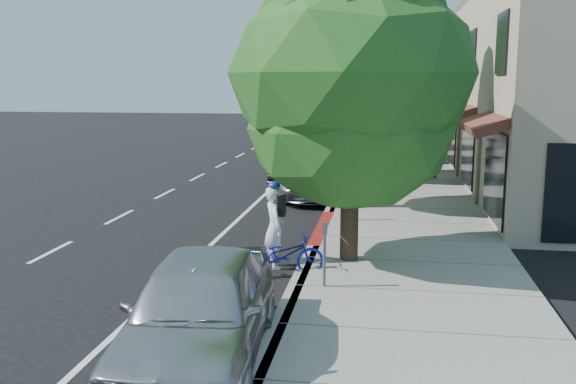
% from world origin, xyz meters
% --- Properties ---
extents(ground, '(120.00, 120.00, 0.00)m').
position_xyz_m(ground, '(0.00, 0.00, 0.00)').
color(ground, black).
rests_on(ground, ground).
extents(sidewalk, '(4.60, 56.00, 0.15)m').
position_xyz_m(sidewalk, '(2.30, 8.00, 0.07)').
color(sidewalk, gray).
rests_on(sidewalk, ground).
extents(curb, '(0.30, 56.00, 0.15)m').
position_xyz_m(curb, '(0.00, 8.00, 0.07)').
color(curb, '#9E998E').
rests_on(curb, ground).
extents(curb_red_segment, '(0.32, 4.00, 0.15)m').
position_xyz_m(curb_red_segment, '(0.00, 1.00, 0.07)').
color(curb_red_segment, maroon).
rests_on(curb_red_segment, ground).
extents(storefront_building, '(10.00, 36.00, 7.00)m').
position_xyz_m(storefront_building, '(9.60, 18.00, 3.50)').
color(storefront_building, tan).
rests_on(storefront_building, ground).
extents(street_tree_0, '(5.26, 5.26, 7.00)m').
position_xyz_m(street_tree_0, '(0.90, -2.00, 4.10)').
color(street_tree_0, black).
rests_on(street_tree_0, ground).
extents(street_tree_1, '(4.53, 4.53, 7.81)m').
position_xyz_m(street_tree_1, '(0.90, 4.00, 4.88)').
color(street_tree_1, black).
rests_on(street_tree_1, ground).
extents(street_tree_2, '(4.70, 4.70, 6.82)m').
position_xyz_m(street_tree_2, '(0.90, 10.00, 4.09)').
color(street_tree_2, black).
rests_on(street_tree_2, ground).
extents(street_tree_3, '(4.77, 4.77, 7.61)m').
position_xyz_m(street_tree_3, '(0.90, 16.00, 4.67)').
color(street_tree_3, black).
rests_on(street_tree_3, ground).
extents(street_tree_4, '(4.94, 4.94, 7.16)m').
position_xyz_m(street_tree_4, '(0.90, 22.00, 4.29)').
color(street_tree_4, black).
rests_on(street_tree_4, ground).
extents(street_tree_5, '(4.53, 4.53, 7.77)m').
position_xyz_m(street_tree_5, '(0.90, 28.00, 4.85)').
color(street_tree_5, black).
rests_on(street_tree_5, ground).
extents(cyclist, '(0.66, 0.77, 1.80)m').
position_xyz_m(cyclist, '(-0.70, -2.40, 0.90)').
color(cyclist, white).
rests_on(cyclist, ground).
extents(bicycle, '(1.82, 1.17, 0.90)m').
position_xyz_m(bicycle, '(-0.40, -3.00, 0.45)').
color(bicycle, '#171F9F').
rests_on(bicycle, ground).
extents(silver_suv, '(3.12, 5.73, 1.52)m').
position_xyz_m(silver_suv, '(-0.70, 6.41, 0.76)').
color(silver_suv, '#AAAAAE').
rests_on(silver_suv, ground).
extents(dark_sedan, '(2.14, 4.89, 1.56)m').
position_xyz_m(dark_sedan, '(-2.09, 9.65, 0.78)').
color(dark_sedan, black).
rests_on(dark_sedan, ground).
extents(white_pickup, '(2.39, 5.09, 1.44)m').
position_xyz_m(white_pickup, '(-0.50, 17.07, 0.72)').
color(white_pickup, silver).
rests_on(white_pickup, ground).
extents(dark_suv_far, '(2.01, 4.57, 1.53)m').
position_xyz_m(dark_suv_far, '(-2.20, 21.50, 0.77)').
color(dark_suv_far, black).
rests_on(dark_suv_far, ground).
extents(near_car_a, '(2.29, 4.90, 1.62)m').
position_xyz_m(near_car_a, '(-0.93, -7.33, 0.81)').
color(near_car_a, '#B2B1B6').
rests_on(near_car_a, ground).
extents(pedestrian, '(1.01, 0.96, 1.65)m').
position_xyz_m(pedestrian, '(3.30, 10.30, 0.97)').
color(pedestrian, black).
rests_on(pedestrian, sidewalk).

